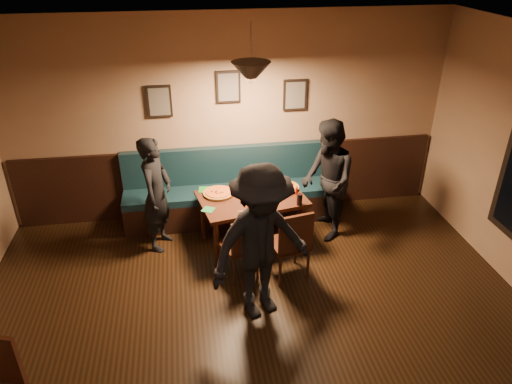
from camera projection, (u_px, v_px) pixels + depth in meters
ceiling at (289, 89)px, 2.72m from camera, size 7.00×7.00×0.00m
wall_back at (229, 119)px, 6.42m from camera, size 6.00×0.00×6.00m
wainscot at (231, 179)px, 6.82m from camera, size 5.88×0.06×1.00m
booth_bench at (233, 188)px, 6.59m from camera, size 3.00×0.60×1.00m
picture_left at (159, 101)px, 6.13m from camera, size 0.32×0.04×0.42m
picture_center at (228, 87)px, 6.18m from camera, size 0.32×0.04×0.42m
picture_right at (295, 95)px, 6.38m from camera, size 0.32×0.04×0.42m
pendant_lamp at (251, 73)px, 5.22m from camera, size 0.44×0.44×0.25m
dining_table at (252, 221)px, 6.12m from camera, size 1.42×1.06×0.69m
chair_near_left at (239, 245)px, 5.51m from camera, size 0.49×0.49×0.84m
chair_near_right at (289, 242)px, 5.48m from camera, size 0.48×0.48×0.92m
diner_left at (157, 194)px, 5.89m from camera, size 0.53×0.64×1.50m
diner_right at (327, 181)px, 6.11m from camera, size 0.62×0.79×1.61m
diner_front at (261, 244)px, 4.74m from camera, size 1.27×1.00×1.73m
pizza_a at (218, 193)px, 6.00m from camera, size 0.47×0.47×0.04m
pizza_b at (257, 201)px, 5.84m from camera, size 0.40×0.40×0.04m
pizza_c at (285, 187)px, 6.14m from camera, size 0.48×0.48×0.04m
soda_glass at (299, 199)px, 5.75m from camera, size 0.07×0.07×0.15m
tabasco_bottle at (297, 190)px, 5.97m from camera, size 0.04×0.04×0.13m
napkin_a at (205, 190)px, 6.12m from camera, size 0.19×0.19×0.01m
napkin_b at (208, 210)px, 5.67m from camera, size 0.19×0.19×0.01m
cutlery_set at (251, 211)px, 5.64m from camera, size 0.17×0.06×0.00m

